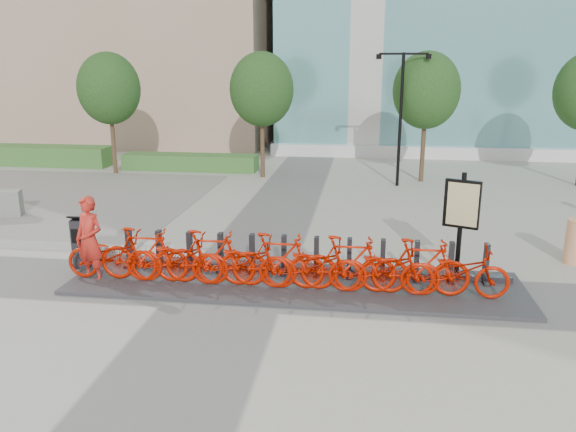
# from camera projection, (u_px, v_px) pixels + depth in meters

# --- Properties ---
(ground) EXTENTS (120.00, 120.00, 0.00)m
(ground) POSITION_uv_depth(u_px,v_px,m) (232.00, 287.00, 11.88)
(ground) COLOR #A6A491
(gravel_patch) EXTENTS (14.00, 14.00, 0.00)m
(gravel_patch) POSITION_uv_depth(u_px,v_px,m) (2.00, 198.00, 19.88)
(gravel_patch) COLOR #656154
(gravel_patch) RESTS_ON ground
(hedge_a) EXTENTS (10.00, 1.40, 0.90)m
(hedge_a) POSITION_uv_depth(u_px,v_px,m) (8.00, 155.00, 26.50)
(hedge_a) COLOR #3B7435
(hedge_a) RESTS_ON ground
(hedge_b) EXTENTS (6.00, 1.20, 0.70)m
(hedge_b) POSITION_uv_depth(u_px,v_px,m) (191.00, 162.00, 25.07)
(hedge_b) COLOR #3B7435
(hedge_b) RESTS_ON ground
(tree_0) EXTENTS (2.60, 2.60, 5.10)m
(tree_0) POSITION_uv_depth(u_px,v_px,m) (109.00, 89.00, 23.47)
(tree_0) COLOR #4D3825
(tree_0) RESTS_ON ground
(tree_1) EXTENTS (2.60, 2.60, 5.10)m
(tree_1) POSITION_uv_depth(u_px,v_px,m) (262.00, 90.00, 22.62)
(tree_1) COLOR #4D3825
(tree_1) RESTS_ON ground
(tree_2) EXTENTS (2.60, 2.60, 5.10)m
(tree_2) POSITION_uv_depth(u_px,v_px,m) (426.00, 91.00, 21.77)
(tree_2) COLOR #4D3825
(tree_2) RESTS_ON ground
(streetlamp) EXTENTS (2.00, 0.20, 5.00)m
(streetlamp) POSITION_uv_depth(u_px,v_px,m) (401.00, 104.00, 21.06)
(streetlamp) COLOR black
(streetlamp) RESTS_ON ground
(dock_pad) EXTENTS (9.60, 2.40, 0.08)m
(dock_pad) POSITION_uv_depth(u_px,v_px,m) (294.00, 283.00, 11.99)
(dock_pad) COLOR #363639
(dock_pad) RESTS_ON ground
(dock_rail_posts) EXTENTS (8.02, 0.50, 0.85)m
(dock_rail_posts) POSITION_uv_depth(u_px,v_px,m) (300.00, 256.00, 12.31)
(dock_rail_posts) COLOR black
(dock_rail_posts) RESTS_ON dock_pad
(bike_0) EXTENTS (2.01, 0.70, 1.05)m
(bike_0) POSITION_uv_depth(u_px,v_px,m) (112.00, 255.00, 12.01)
(bike_0) COLOR #AD1300
(bike_0) RESTS_ON dock_pad
(bike_1) EXTENTS (1.95, 0.55, 1.17)m
(bike_1) POSITION_uv_depth(u_px,v_px,m) (144.00, 254.00, 11.90)
(bike_1) COLOR #AD1300
(bike_1) RESTS_ON dock_pad
(bike_2) EXTENTS (2.01, 0.70, 1.05)m
(bike_2) POSITION_uv_depth(u_px,v_px,m) (177.00, 258.00, 11.82)
(bike_2) COLOR #AD1300
(bike_2) RESTS_ON dock_pad
(bike_3) EXTENTS (1.95, 0.55, 1.17)m
(bike_3) POSITION_uv_depth(u_px,v_px,m) (210.00, 257.00, 11.72)
(bike_3) COLOR #AD1300
(bike_3) RESTS_ON dock_pad
(bike_4) EXTENTS (2.01, 0.70, 1.05)m
(bike_4) POSITION_uv_depth(u_px,v_px,m) (244.00, 262.00, 11.64)
(bike_4) COLOR #AD1300
(bike_4) RESTS_ON dock_pad
(bike_5) EXTENTS (1.95, 0.55, 1.17)m
(bike_5) POSITION_uv_depth(u_px,v_px,m) (278.00, 261.00, 11.53)
(bike_5) COLOR #AD1300
(bike_5) RESTS_ON dock_pad
(bike_6) EXTENTS (2.01, 0.70, 1.05)m
(bike_6) POSITION_uv_depth(u_px,v_px,m) (313.00, 265.00, 11.45)
(bike_6) COLOR #AD1300
(bike_6) RESTS_ON dock_pad
(bike_7) EXTENTS (1.95, 0.55, 1.17)m
(bike_7) POSITION_uv_depth(u_px,v_px,m) (348.00, 264.00, 11.34)
(bike_7) COLOR #AD1300
(bike_7) RESTS_ON dock_pad
(bike_8) EXTENTS (2.01, 0.70, 1.05)m
(bike_8) POSITION_uv_depth(u_px,v_px,m) (384.00, 268.00, 11.26)
(bike_8) COLOR #AD1300
(bike_8) RESTS_ON dock_pad
(bike_9) EXTENTS (1.95, 0.55, 1.17)m
(bike_9) POSITION_uv_depth(u_px,v_px,m) (421.00, 267.00, 11.15)
(bike_9) COLOR #AD1300
(bike_9) RESTS_ON dock_pad
(bike_10) EXTENTS (2.01, 0.70, 1.05)m
(bike_10) POSITION_uv_depth(u_px,v_px,m) (458.00, 272.00, 11.07)
(bike_10) COLOR #AD1300
(bike_10) RESTS_ON dock_pad
(kiosk) EXTENTS (0.40, 0.34, 1.25)m
(kiosk) POSITION_uv_depth(u_px,v_px,m) (80.00, 243.00, 12.65)
(kiosk) COLOR black
(kiosk) RESTS_ON dock_pad
(worker_red) EXTENTS (0.79, 0.64, 1.89)m
(worker_red) POSITION_uv_depth(u_px,v_px,m) (89.00, 240.00, 11.96)
(worker_red) COLOR red
(worker_red) RESTS_ON ground
(map_sign) EXTENTS (0.75, 0.39, 2.34)m
(map_sign) POSITION_uv_depth(u_px,v_px,m) (462.00, 209.00, 12.14)
(map_sign) COLOR black
(map_sign) RESTS_ON ground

